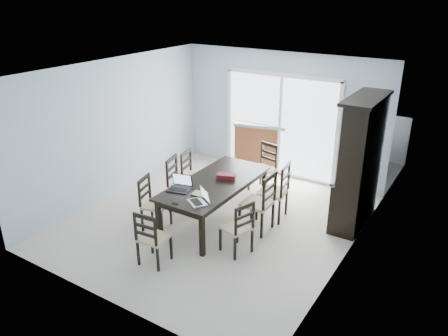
{
  "coord_description": "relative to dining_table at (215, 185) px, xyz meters",
  "views": [
    {
      "loc": [
        3.68,
        -5.56,
        3.77
      ],
      "look_at": [
        0.17,
        0.0,
        1.03
      ],
      "focal_mm": 35.0,
      "sensor_mm": 36.0,
      "label": 1
    }
  ],
  "objects": [
    {
      "name": "floor",
      "position": [
        0.0,
        0.0,
        -0.67
      ],
      "size": [
        5.0,
        5.0,
        0.0
      ],
      "primitive_type": "plane",
      "color": "beige",
      "rests_on": "ground"
    },
    {
      "name": "ceiling",
      "position": [
        0.0,
        0.0,
        1.93
      ],
      "size": [
        5.0,
        5.0,
        0.0
      ],
      "primitive_type": "plane",
      "rotation": [
        3.14,
        0.0,
        0.0
      ],
      "color": "white",
      "rests_on": "back_wall"
    },
    {
      "name": "back_wall",
      "position": [
        0.0,
        2.5,
        0.63
      ],
      "size": [
        4.5,
        0.02,
        2.6
      ],
      "primitive_type": "cube",
      "color": "#ABBECD",
      "rests_on": "floor"
    },
    {
      "name": "wall_left",
      "position": [
        -2.25,
        0.0,
        0.63
      ],
      "size": [
        0.02,
        5.0,
        2.6
      ],
      "primitive_type": "cube",
      "color": "#ABBECD",
      "rests_on": "floor"
    },
    {
      "name": "wall_right",
      "position": [
        2.25,
        0.0,
        0.63
      ],
      "size": [
        0.02,
        5.0,
        2.6
      ],
      "primitive_type": "cube",
      "color": "#ABBECD",
      "rests_on": "floor"
    },
    {
      "name": "balcony",
      "position": [
        0.0,
        3.5,
        -0.72
      ],
      "size": [
        4.5,
        2.0,
        0.1
      ],
      "primitive_type": "cube",
      "color": "gray",
      "rests_on": "ground"
    },
    {
      "name": "railing",
      "position": [
        0.0,
        4.5,
        -0.12
      ],
      "size": [
        4.5,
        0.06,
        1.1
      ],
      "primitive_type": "cube",
      "color": "#99999E",
      "rests_on": "balcony"
    },
    {
      "name": "dining_table",
      "position": [
        0.0,
        0.0,
        0.0
      ],
      "size": [
        1.0,
        2.2,
        0.75
      ],
      "color": "black",
      "rests_on": "floor"
    },
    {
      "name": "china_hutch",
      "position": [
        2.02,
        1.25,
        0.4
      ],
      "size": [
        0.5,
        1.38,
        2.2
      ],
      "color": "black",
      "rests_on": "floor"
    },
    {
      "name": "sliding_door",
      "position": [
        0.0,
        2.48,
        0.41
      ],
      "size": [
        2.52,
        0.05,
        2.18
      ],
      "color": "silver",
      "rests_on": "floor"
    },
    {
      "name": "chair_left_near",
      "position": [
        -0.79,
        -0.74,
        -0.12
      ],
      "size": [
        0.49,
        0.48,
        1.05
      ],
      "rotation": [
        0.0,
        0.0,
        -1.32
      ],
      "color": "black",
      "rests_on": "floor"
    },
    {
      "name": "chair_left_mid",
      "position": [
        -0.83,
        0.04,
        -0.07
      ],
      "size": [
        0.53,
        0.52,
        1.14
      ],
      "rotation": [
        0.0,
        0.0,
        -1.33
      ],
      "color": "black",
      "rests_on": "floor"
    },
    {
      "name": "chair_left_far",
      "position": [
        -0.93,
        0.58,
        -0.12
      ],
      "size": [
        0.46,
        0.45,
        1.05
      ],
      "rotation": [
        0.0,
        0.0,
        -1.41
      ],
      "color": "black",
      "rests_on": "floor"
    },
    {
      "name": "chair_right_near",
      "position": [
        0.87,
        -0.65,
        -0.14
      ],
      "size": [
        0.49,
        0.48,
        1.01
      ],
      "rotation": [
        0.0,
        0.0,
        1.25
      ],
      "color": "black",
      "rests_on": "floor"
    },
    {
      "name": "chair_right_mid",
      "position": [
        0.84,
        0.12,
        -0.04
      ],
      "size": [
        0.47,
        0.45,
        1.2
      ],
      "rotation": [
        0.0,
        0.0,
        1.58
      ],
      "color": "black",
      "rests_on": "floor"
    },
    {
      "name": "chair_right_far",
      "position": [
        0.86,
        0.65,
        -0.04
      ],
      "size": [
        0.52,
        0.5,
        1.19
      ],
      "rotation": [
        0.0,
        0.0,
        1.7
      ],
      "color": "black",
      "rests_on": "floor"
    },
    {
      "name": "chair_end_near",
      "position": [
        -0.07,
        -1.59,
        -0.14
      ],
      "size": [
        0.41,
        0.42,
        1.01
      ],
      "rotation": [
        0.0,
        0.0,
        0.1
      ],
      "color": "black",
      "rests_on": "floor"
    },
    {
      "name": "chair_end_far",
      "position": [
        0.12,
        1.63,
        -0.1
      ],
      "size": [
        0.49,
        0.5,
        1.09
      ],
      "rotation": [
        0.0,
        0.0,
        2.93
      ],
      "color": "black",
      "rests_on": "floor"
    },
    {
      "name": "laptop_dark",
      "position": [
        -0.3,
        -0.6,
        0.14
      ],
      "size": [
        0.4,
        0.32,
        0.24
      ],
      "rotation": [
        0.0,
        0.0,
        0.24
      ],
      "color": "black",
      "rests_on": "dining_table"
    },
    {
      "name": "laptop_silver",
      "position": [
        0.2,
        -0.81,
        0.13
      ],
      "size": [
        0.39,
        0.36,
        0.22
      ],
      "rotation": [
        0.0,
        0.0,
        -0.57
      ],
      "color": "silver",
      "rests_on": "dining_table"
    },
    {
      "name": "book_stack",
      "position": [
        0.08,
        -0.58,
        0.1
      ],
      "size": [
        0.25,
        0.21,
        0.04
      ],
      "rotation": [
        0.0,
        0.0,
        -0.01
      ],
      "color": "maroon",
      "rests_on": "dining_table"
    },
    {
      "name": "cell_phone",
      "position": [
        -0.07,
        -1.0,
        0.08
      ],
      "size": [
        0.1,
        0.06,
        0.01
      ],
      "primitive_type": "cube",
      "rotation": [
        0.0,
        0.0,
        0.14
      ],
      "color": "black",
      "rests_on": "dining_table"
    },
    {
      "name": "game_box",
      "position": [
        0.09,
        0.2,
        0.12
      ],
      "size": [
        0.35,
        0.26,
        0.08
      ],
      "primitive_type": "cube",
      "rotation": [
        0.0,
        0.0,
        0.39
      ],
      "color": "#531019",
      "rests_on": "dining_table"
    },
    {
      "name": "hot_tub",
      "position": [
        -0.21,
        3.31,
        -0.15
      ],
      "size": [
        2.37,
        2.21,
        1.05
      ],
      "rotation": [
        0.0,
        0.0,
        0.23
      ],
      "color": "maroon",
      "rests_on": "balcony"
    }
  ]
}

